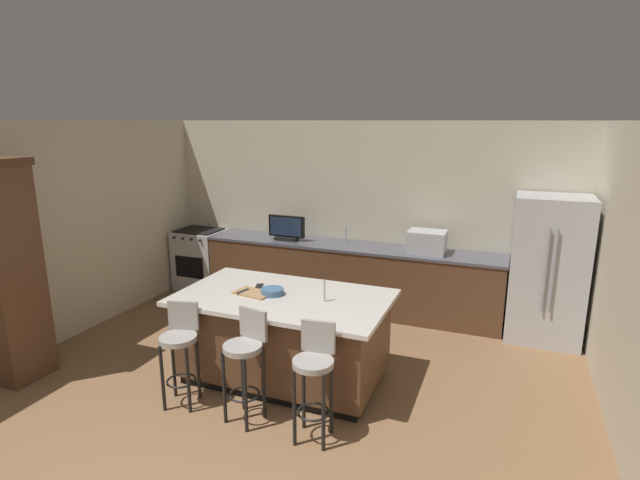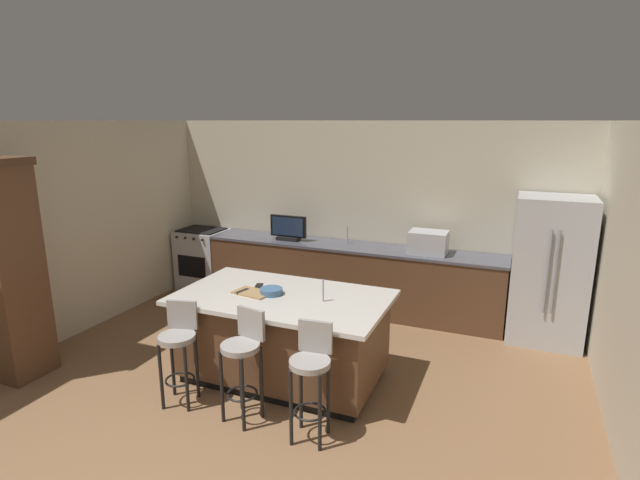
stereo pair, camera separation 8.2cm
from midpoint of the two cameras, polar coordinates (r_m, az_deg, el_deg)
name	(u,v)px [view 2 (the right image)]	position (r m, az deg, el deg)	size (l,w,h in m)	color
wall_back	(363,214)	(7.05, 5.35, 3.01)	(6.38, 0.12, 2.61)	beige
wall_left	(66,231)	(6.67, -27.11, 0.92)	(0.12, 5.27, 2.61)	beige
counter_back	(349,277)	(6.93, 3.75, -4.32)	(4.19, 0.62, 0.93)	brown
kitchen_island	(283,336)	(5.13, -3.84, -11.05)	(2.12, 1.24, 0.90)	black
refrigerator	(549,270)	(6.44, 25.44, -3.19)	(0.84, 0.75, 1.76)	#B7BABF
range_oven	(203,258)	(8.02, -13.13, -2.09)	(0.71, 0.63, 0.95)	#B7BABF
cabinet_tower	(6,267)	(5.85, -32.36, -2.64)	(0.59, 0.55, 2.26)	brown
microwave	(428,242)	(6.51, 12.83, -0.26)	(0.48, 0.36, 0.29)	#B7BABF
tv_monitor	(288,229)	(7.05, -3.37, 1.29)	(0.55, 0.16, 0.36)	black
sink_faucet_back	(347,235)	(6.88, 3.52, 0.60)	(0.02, 0.02, 0.24)	#B2B2B7
sink_faucet_island	(323,291)	(4.76, 0.85, -5.90)	(0.02, 0.02, 0.22)	#B2B2B7
bar_stool_left	(179,344)	(4.83, -15.60, -11.61)	(0.35, 0.37, 0.97)	gray
bar_stool_center	(243,355)	(4.45, -8.37, -13.12)	(0.34, 0.36, 1.01)	gray
bar_stool_right	(311,371)	(4.16, -0.45, -15.01)	(0.34, 0.35, 1.00)	gray
fruit_bowl	(271,291)	(4.99, -5.21, -5.96)	(0.23, 0.23, 0.06)	#3F668C
cell_phone	(259,286)	(5.25, -6.68, -5.30)	(0.07, 0.15, 0.01)	black
tv_remote	(242,292)	(5.08, -8.58, -5.94)	(0.04, 0.17, 0.02)	black
cutting_board	(252,293)	(5.04, -7.39, -6.08)	(0.38, 0.23, 0.02)	#A87F51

